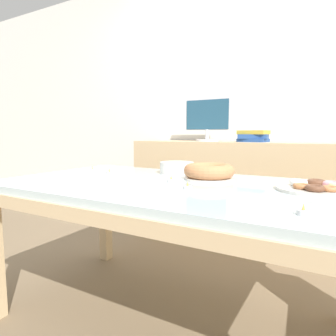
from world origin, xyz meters
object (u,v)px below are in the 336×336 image
Objects in this scene: book_stack at (253,136)px; plate_stack at (177,168)px; tealight_centre at (171,180)px; tealight_near_front at (303,212)px; tealight_left_edge at (92,170)px; computer_monitor at (207,120)px; tealight_right_edge at (109,173)px; pastry_platter at (317,187)px; tealight_near_cakes at (188,187)px; cake_chocolate_round at (209,172)px.

book_stack is 1.17× the size of plate_stack.
tealight_near_front is at bearing -27.42° from tealight_centre.
tealight_near_front is 0.73m from tealight_centre.
book_stack is 1.34m from tealight_left_edge.
computer_monitor reaches higher than plate_stack.
tealight_right_edge and tealight_centre have the same top height.
plate_stack is 0.35m from tealight_centre.
pastry_platter reaches higher than tealight_right_edge.
computer_monitor is 1.19m from tealight_left_edge.
book_stack is 1.36m from tealight_near_cakes.
tealight_near_cakes is 0.86m from tealight_left_edge.
tealight_near_front is 1.00× the size of tealight_right_edge.
book_stack reaches higher than cake_chocolate_round.
pastry_platter is 0.67m from tealight_centre.
computer_monitor is 1.46m from tealight_near_cakes.
tealight_near_front is at bearing -58.31° from computer_monitor.
tealight_near_cakes and tealight_near_front have the same top height.
plate_stack is at bearing 113.34° from tealight_centre.
pastry_platter is (0.52, -0.06, -0.03)m from cake_chocolate_round.
pastry_platter is at bearing 88.83° from tealight_near_front.
plate_stack is at bearing 20.39° from tealight_left_edge.
book_stack reaches higher than tealight_right_edge.
tealight_near_front is 1.00× the size of tealight_centre.
tealight_near_cakes is at bearing -85.28° from cake_chocolate_round.
cake_chocolate_round is at bearing -27.47° from plate_stack.
pastry_platter is 1.59× the size of plate_stack.
computer_monitor reaches higher than tealight_right_edge.
book_stack reaches higher than tealight_near_cakes.
cake_chocolate_round is 0.81× the size of pastry_platter.
tealight_near_front and tealight_right_edge have the same top height.
tealight_near_cakes is at bearing -70.95° from computer_monitor.
book_stack reaches higher than tealight_centre.
plate_stack is (-0.24, -0.89, -0.19)m from book_stack.
pastry_platter reaches higher than tealight_near_cakes.
tealight_centre is (-0.66, -0.11, -0.00)m from pastry_platter.
book_stack is 6.16× the size of tealight_near_cakes.
book_stack is at bearing 109.28° from tealight_near_front.
plate_stack is 5.25× the size of tealight_near_front.
book_stack reaches higher than plate_stack.
plate_stack is 5.25× the size of tealight_right_edge.
pastry_platter is 8.35× the size of tealight_near_cakes.
tealight_near_front is at bearing -19.97° from tealight_right_edge.
computer_monitor is 1.27× the size of pastry_platter.
computer_monitor reaches higher than tealight_centre.
pastry_platter is 8.35× the size of tealight_left_edge.
book_stack is 1.65m from tealight_near_front.
cake_chocolate_round reaches higher than tealight_centre.
tealight_near_cakes is 1.00× the size of tealight_centre.
computer_monitor reaches higher than cake_chocolate_round.
plate_stack is 5.25× the size of tealight_near_cakes.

